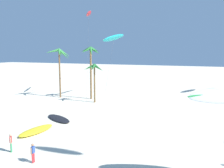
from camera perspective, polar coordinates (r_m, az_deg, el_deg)
palm_tree_0 at (r=46.85m, az=-12.69°, el=6.67°), size 4.90×4.67×9.56m
palm_tree_1 at (r=44.43m, az=-5.18°, el=6.76°), size 3.97×3.85×9.87m
palm_tree_2 at (r=41.22m, az=-4.31°, el=3.41°), size 3.52×3.88×6.86m
flying_kite_0 at (r=45.84m, az=0.45°, el=11.14°), size 2.75×9.54×12.82m
flying_kite_3 at (r=48.61m, az=-5.62°, el=16.59°), size 6.01×12.11×17.38m
grounded_kite_2 at (r=32.36m, az=-12.82°, el=-8.13°), size 5.32×3.95×0.26m
grounded_kite_3 at (r=28.11m, az=-17.84°, el=-10.60°), size 2.08×4.88×0.43m
person_foreground_walker at (r=20.76m, az=-18.57°, el=-15.38°), size 0.22×0.51×1.61m
person_mid_field at (r=23.46m, az=-23.27°, el=-12.78°), size 0.37×0.40×1.67m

